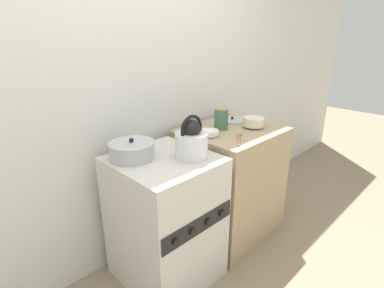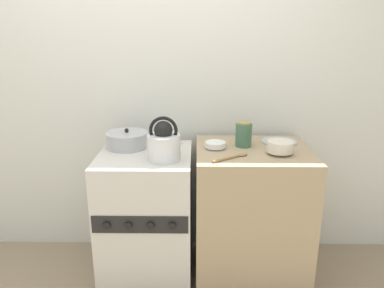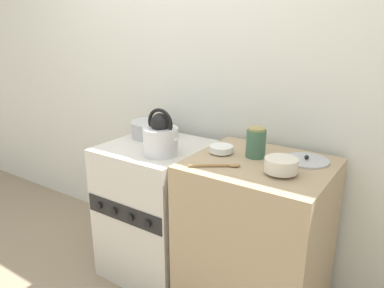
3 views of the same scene
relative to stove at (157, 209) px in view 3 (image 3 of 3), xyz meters
name	(u,v)px [view 3 (image 3 of 3)]	position (x,y,z in m)	size (l,w,h in m)	color
wall_back	(192,78)	(0.00, 0.41, 0.81)	(7.00, 0.06, 2.50)	silver
stove	(157,209)	(0.00, 0.00, 0.00)	(0.59, 0.63, 0.88)	beige
counter	(256,239)	(0.70, 0.02, 0.01)	(0.73, 0.64, 0.91)	tan
kettle	(161,137)	(0.14, -0.11, 0.55)	(0.25, 0.20, 0.27)	silver
cooking_pot	(152,129)	(-0.13, 0.14, 0.49)	(0.28, 0.28, 0.13)	#B2B2B7
enamel_bowl	(281,165)	(0.84, -0.08, 0.52)	(0.16, 0.16, 0.08)	beige
small_ceramic_bowl	(221,149)	(0.45, 0.03, 0.50)	(0.13, 0.13, 0.04)	white
storage_jar	(256,143)	(0.64, 0.08, 0.55)	(0.11, 0.11, 0.16)	#3F664C
loose_pot_lid	(306,160)	(0.89, 0.17, 0.48)	(0.24, 0.24, 0.03)	#B2B2B7
wooden_spoon	(219,165)	(0.55, -0.16, 0.48)	(0.23, 0.17, 0.02)	#A37A4C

